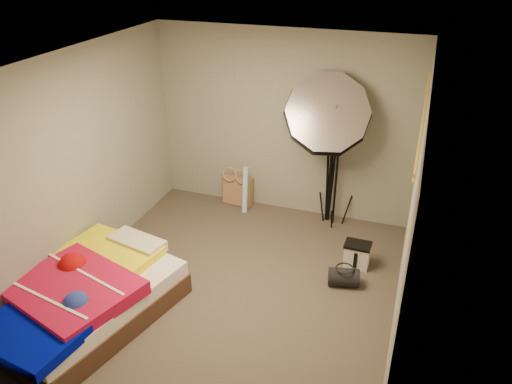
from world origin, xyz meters
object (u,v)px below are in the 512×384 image
at_px(camera_tripod, 331,171).
at_px(duffel_bag, 344,277).
at_px(tote_bag, 238,190).
at_px(camera_case, 357,256).
at_px(photo_umbrella, 327,115).
at_px(wrapping_roll, 245,190).
at_px(bed, 84,297).

bearing_deg(camera_tripod, duffel_bag, -71.04).
xyz_separation_m(tote_bag, camera_case, (1.87, -0.98, -0.07)).
xyz_separation_m(camera_case, camera_tripod, (-0.54, 0.95, 0.59)).
bearing_deg(photo_umbrella, tote_bag, 167.72).
xyz_separation_m(wrapping_roll, bed, (-0.78, -2.60, -0.06)).
height_order(wrapping_roll, photo_umbrella, photo_umbrella).
xyz_separation_m(duffel_bag, photo_umbrella, (-0.52, 1.12, 1.47)).
xyz_separation_m(tote_bag, photo_umbrella, (1.27, -0.28, 1.36)).
relative_size(photo_umbrella, camera_tripod, 1.71).
bearing_deg(bed, duffel_bag, 30.04).
height_order(tote_bag, photo_umbrella, photo_umbrella).
bearing_deg(wrapping_roll, camera_tripod, 6.74).
height_order(duffel_bag, bed, bed).
relative_size(bed, camera_tripod, 1.68).
relative_size(wrapping_roll, duffel_bag, 1.92).
bearing_deg(camera_tripod, camera_case, -60.11).
height_order(bed, photo_umbrella, photo_umbrella).
relative_size(bed, photo_umbrella, 0.98).
bearing_deg(camera_case, camera_tripod, 121.23).
xyz_separation_m(wrapping_roll, photo_umbrella, (1.10, -0.10, 1.25)).
bearing_deg(bed, camera_case, 35.96).
bearing_deg(bed, wrapping_roll, 73.40).
distance_m(camera_case, duffel_bag, 0.42).
distance_m(tote_bag, bed, 2.84).
distance_m(camera_case, photo_umbrella, 1.71).
distance_m(duffel_bag, bed, 2.77).
xyz_separation_m(tote_bag, duffel_bag, (1.79, -1.39, -0.11)).
bearing_deg(wrapping_roll, camera_case, -25.59).
xyz_separation_m(photo_umbrella, camera_tripod, (0.05, 0.24, -0.84)).
distance_m(wrapping_roll, photo_umbrella, 1.67).
bearing_deg(tote_bag, wrapping_roll, -38.28).
bearing_deg(photo_umbrella, camera_tripod, 77.46).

